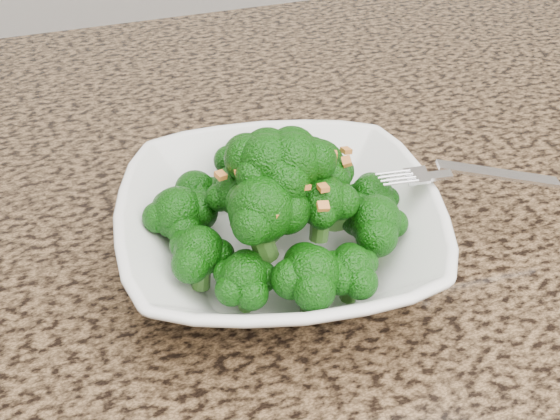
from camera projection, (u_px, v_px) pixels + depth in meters
name	position (u px, v px, depth m)	size (l,w,h in m)	color
granite_counter	(377.00, 260.00, 0.56)	(1.64, 1.04, 0.03)	brown
bowl	(280.00, 232.00, 0.52)	(0.24, 0.24, 0.06)	white
broccoli_pile	(280.00, 156.00, 0.48)	(0.21, 0.21, 0.08)	#0E4D08
garlic_topping	(280.00, 103.00, 0.46)	(0.13, 0.13, 0.01)	orange
fork	(443.00, 175.00, 0.52)	(0.17, 0.03, 0.01)	silver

